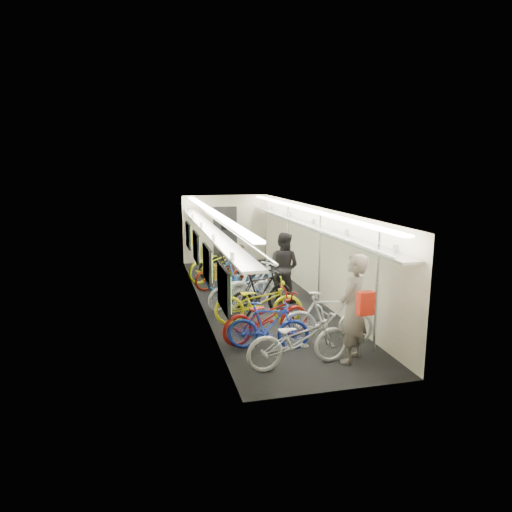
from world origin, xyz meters
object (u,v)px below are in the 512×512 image
passenger_near (353,309)px  passenger_mid (283,267)px  backpack (365,303)px  bicycle_1 (268,326)px  bicycle_0 (299,339)px

passenger_near → passenger_mid: 3.84m
passenger_mid → backpack: 4.53m
bicycle_1 → passenger_mid: (1.21, 2.98, 0.42)m
bicycle_1 → passenger_mid: bearing=-6.0°
bicycle_1 → passenger_near: bearing=-107.3°
bicycle_0 → passenger_near: bearing=-95.3°
passenger_near → passenger_mid: bearing=-131.7°
backpack → bicycle_0: bearing=139.2°
bicycle_0 → backpack: (0.87, -0.68, 0.78)m
bicycle_0 → backpack: size_ratio=4.96×
passenger_mid → backpack: passenger_mid is taller
bicycle_0 → passenger_near: 1.10m
bicycle_1 → backpack: 2.10m
passenger_near → backpack: passenger_near is taller
passenger_near → backpack: (-0.12, -0.67, 0.31)m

